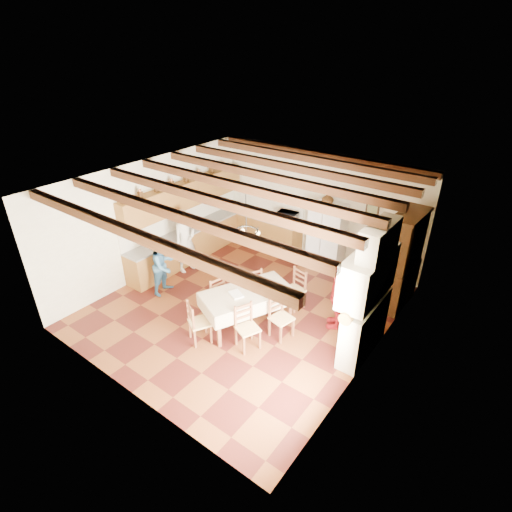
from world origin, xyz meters
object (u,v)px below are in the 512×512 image
at_px(chair_right_near, 248,328).
at_px(person_woman_red, 338,296).
at_px(hutch, 402,260).
at_px(person_woman_blue, 164,265).
at_px(chair_end_far, 294,289).
at_px(microwave, 287,217).
at_px(chair_left_far, 251,284).
at_px(person_man, 185,241).
at_px(dining_table, 247,295).
at_px(chair_left_near, 213,293).
at_px(chair_end_near, 199,322).
at_px(refrigerator, 327,236).
at_px(chair_right_far, 282,318).

bearing_deg(chair_right_near, person_woman_red, -9.75).
height_order(hutch, person_woman_blue, hutch).
bearing_deg(chair_end_far, microwave, 139.08).
bearing_deg(person_woman_red, chair_left_far, -103.27).
bearing_deg(person_man, microwave, -24.53).
bearing_deg(person_woman_blue, chair_right_near, -105.96).
xyz_separation_m(dining_table, chair_left_near, (-0.91, -0.08, -0.26)).
xyz_separation_m(chair_end_near, person_man, (-2.31, 1.91, 0.38)).
bearing_deg(chair_right_near, hutch, -5.92).
xyz_separation_m(person_man, microwave, (1.54, 2.53, 0.19)).
relative_size(chair_left_near, chair_end_near, 1.00).
bearing_deg(person_woman_red, hutch, 131.15).
distance_m(refrigerator, chair_right_near, 3.97).
bearing_deg(refrigerator, person_man, -145.58).
height_order(chair_end_far, person_man, person_man).
height_order(person_woman_red, microwave, person_woman_red).
bearing_deg(dining_table, person_woman_blue, -175.67).
xyz_separation_m(refrigerator, person_woman_red, (1.46, -2.24, -0.12)).
distance_m(hutch, person_man, 5.39).
bearing_deg(chair_end_near, person_woman_blue, 5.18).
height_order(person_man, microwave, person_man).
relative_size(refrigerator, chair_end_far, 1.84).
bearing_deg(microwave, chair_end_far, -60.79).
distance_m(chair_left_near, chair_right_near, 1.48).
relative_size(chair_end_near, person_man, 0.56).
bearing_deg(microwave, refrigerator, -10.57).
bearing_deg(chair_left_near, chair_right_far, 108.09).
relative_size(chair_right_far, chair_end_far, 1.00).
relative_size(chair_left_far, chair_end_far, 1.00).
relative_size(hutch, chair_right_far, 2.39).
height_order(refrigerator, chair_end_near, refrigerator).
bearing_deg(dining_table, chair_right_far, 5.90).
xyz_separation_m(chair_left_far, chair_end_near, (0.01, -1.74, 0.00)).
bearing_deg(person_woman_blue, dining_table, -93.45).
xyz_separation_m(chair_left_far, chair_end_far, (0.92, 0.42, 0.00)).
height_order(chair_end_near, person_woman_red, person_woman_red).
distance_m(hutch, person_woman_blue, 5.55).
xyz_separation_m(person_woman_blue, person_woman_red, (3.97, 1.29, 0.04)).
relative_size(dining_table, chair_right_far, 2.21).
distance_m(refrigerator, chair_end_far, 2.27).
distance_m(dining_table, person_woman_red, 1.92).
xyz_separation_m(hutch, chair_left_far, (-2.76, -2.01, -0.67)).
height_order(chair_left_near, chair_end_near, same).
xyz_separation_m(dining_table, chair_right_near, (0.47, -0.60, -0.26)).
xyz_separation_m(person_woman_blue, microwave, (1.20, 3.60, 0.33)).
bearing_deg(refrigerator, chair_left_far, -108.33).
xyz_separation_m(dining_table, chair_end_near, (-0.43, -1.02, -0.26)).
xyz_separation_m(chair_left_near, chair_right_far, (1.74, 0.16, 0.00)).
xyz_separation_m(refrigerator, hutch, (2.20, -0.61, 0.26)).
bearing_deg(microwave, person_man, -128.54).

